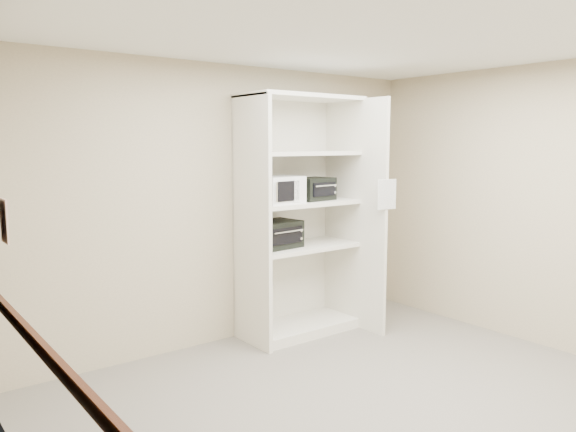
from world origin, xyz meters
TOP-DOWN VIEW (x-y plane):
  - floor at (0.00, 0.00)m, footprint 4.50×4.00m
  - ceiling at (0.00, 0.00)m, footprint 4.50×4.00m
  - wall_back at (0.00, 2.00)m, footprint 4.50×0.02m
  - wall_left at (-2.25, 0.00)m, footprint 0.02×4.00m
  - wall_right at (2.25, 0.00)m, footprint 0.02×4.00m
  - shelving_unit at (0.67, 1.70)m, footprint 1.24×0.92m
  - microwave at (0.31, 1.65)m, footprint 0.47×0.38m
  - toaster_oven_upper at (0.78, 1.69)m, footprint 0.43×0.35m
  - toaster_oven_lower at (0.32, 1.74)m, footprint 0.51×0.41m
  - paper_sign at (1.21, 1.07)m, footprint 0.23×0.03m
  - chair_rail at (-2.23, 0.00)m, footprint 0.04×3.98m
  - wall_poster at (-2.24, 0.96)m, footprint 0.01×0.19m

SIDE VIEW (x-z plane):
  - floor at x=0.00m, z-range -0.01..0.01m
  - chair_rail at x=-2.23m, z-range 0.86..0.94m
  - toaster_oven_lower at x=0.32m, z-range 0.92..1.19m
  - shelving_unit at x=0.67m, z-range -0.08..2.34m
  - wall_back at x=0.00m, z-range 0.00..2.70m
  - wall_left at x=-2.25m, z-range 0.00..2.70m
  - wall_right at x=2.25m, z-range 0.00..2.70m
  - paper_sign at x=1.21m, z-range 1.30..1.59m
  - toaster_oven_upper at x=0.78m, z-range 1.37..1.60m
  - wall_poster at x=-2.24m, z-range 1.35..1.62m
  - microwave at x=0.31m, z-range 1.37..1.63m
  - ceiling at x=0.00m, z-range 2.70..2.71m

